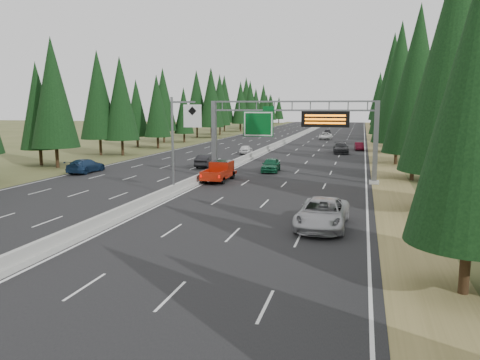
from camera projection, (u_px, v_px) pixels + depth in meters
name	position (u px, v px, depth m)	size (l,w,h in m)	color
road	(283.00, 144.00, 91.33)	(32.00, 260.00, 0.08)	black
shoulder_right	(378.00, 146.00, 86.89)	(3.60, 260.00, 0.06)	olive
shoulder_left	(197.00, 142.00, 95.77)	(3.60, 260.00, 0.06)	#3E4821
median_barrier	(283.00, 142.00, 91.27)	(0.70, 260.00, 0.85)	#9A9A95
sign_gantry	(298.00, 128.00, 45.17)	(16.75, 0.98, 7.80)	slate
hov_sign_pole	(179.00, 139.00, 37.86)	(2.80, 0.50, 8.00)	slate
tree_row_right	(405.00, 93.00, 83.27)	(12.51, 242.73, 18.86)	black
tree_row_left	(161.00, 99.00, 88.47)	(11.14, 240.43, 18.98)	black
silver_minivan	(322.00, 213.00, 28.22)	(2.87, 6.23, 1.73)	#AAAAAF
red_pickup	(220.00, 170.00, 46.20)	(2.07, 5.80, 1.89)	black
car_ahead_green	(271.00, 165.00, 52.35)	(1.82, 4.54, 1.55)	#16623E
car_ahead_dkred	(359.00, 146.00, 78.05)	(1.37, 3.92, 1.29)	#5B0D1D
car_ahead_dkgrey	(341.00, 148.00, 72.91)	(2.28, 5.61, 1.63)	black
car_ahead_white	(326.00, 136.00, 103.08)	(2.46, 5.34, 1.48)	white
car_ahead_far	(327.00, 132.00, 119.81)	(1.70, 4.22, 1.44)	black
car_onc_near	(206.00, 161.00, 56.52)	(1.59, 4.56, 1.50)	black
car_onc_blue	(86.00, 166.00, 51.60)	(2.15, 5.28, 1.53)	navy
car_onc_white	(246.00, 149.00, 72.07)	(1.63, 4.05, 1.38)	white
car_onc_far	(251.00, 132.00, 116.92)	(2.55, 5.53, 1.54)	black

